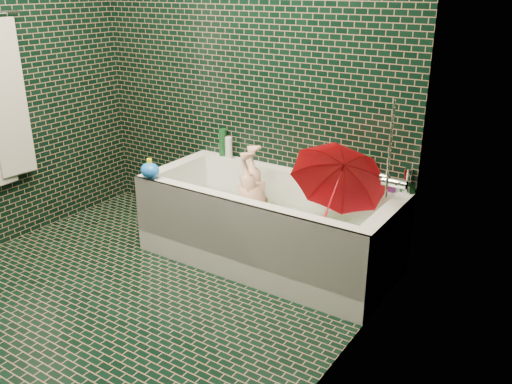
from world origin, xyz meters
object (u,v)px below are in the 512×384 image
Objects in this scene: child at (257,213)px; umbrella at (334,191)px; bathtub at (268,232)px; bath_toy at (150,170)px; rubber_duck at (353,177)px.

umbrella reaches higher than child.
bathtub is at bearing 53.96° from child.
child is 0.78m from bath_toy.
bathtub is at bearing -176.75° from umbrella.
child is at bearing 30.46° from bath_toy.
bath_toy reaches higher than rubber_duck.
child is 8.65× the size of rubber_duck.
bath_toy is (-0.62, -0.37, 0.30)m from child.
rubber_duck reaches higher than child.
child is (-0.12, 0.05, 0.10)m from bathtub.
rubber_duck is (0.56, 0.30, 0.28)m from child.
umbrella is 4.26× the size of bath_toy.
child is 0.65m from umbrella.
bath_toy reaches higher than child.
rubber_duck is 1.35m from bath_toy.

